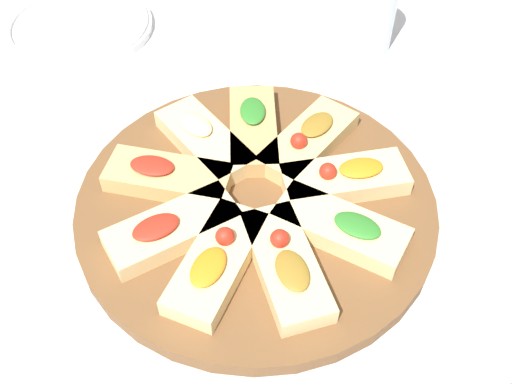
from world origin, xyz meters
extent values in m
plane|color=silver|center=(0.00, 0.00, 0.00)|extent=(3.00, 3.00, 0.00)
cylinder|color=brown|center=(0.00, 0.00, 0.01)|extent=(0.36, 0.36, 0.02)
cube|color=#E5C689|center=(-0.02, -0.09, 0.03)|extent=(0.07, 0.13, 0.02)
ellipsoid|color=orange|center=(-0.02, -0.11, 0.04)|extent=(0.04, 0.05, 0.01)
sphere|color=red|center=(-0.01, -0.07, 0.04)|extent=(0.02, 0.02, 0.02)
cube|color=#DBB775|center=(0.05, -0.08, 0.03)|extent=(0.11, 0.13, 0.02)
ellipsoid|color=olive|center=(0.05, -0.09, 0.04)|extent=(0.05, 0.05, 0.01)
sphere|color=red|center=(0.04, -0.06, 0.04)|extent=(0.02, 0.02, 0.02)
cube|color=tan|center=(0.09, -0.03, 0.03)|extent=(0.14, 0.09, 0.02)
ellipsoid|color=#2D7A28|center=(0.10, -0.04, 0.04)|extent=(0.05, 0.04, 0.01)
cube|color=#E5C689|center=(0.09, 0.02, 0.03)|extent=(0.13, 0.08, 0.02)
ellipsoid|color=beige|center=(0.10, 0.03, 0.04)|extent=(0.05, 0.04, 0.01)
cube|color=tan|center=(0.05, 0.08, 0.03)|extent=(0.11, 0.13, 0.02)
ellipsoid|color=red|center=(0.06, 0.09, 0.04)|extent=(0.05, 0.05, 0.01)
cube|color=#E5C689|center=(-0.01, 0.09, 0.03)|extent=(0.07, 0.13, 0.02)
ellipsoid|color=red|center=(-0.02, 0.11, 0.04)|extent=(0.03, 0.05, 0.01)
cube|color=#E5C689|center=(-0.06, 0.06, 0.03)|extent=(0.12, 0.12, 0.02)
ellipsoid|color=orange|center=(-0.08, 0.08, 0.04)|extent=(0.05, 0.05, 0.01)
sphere|color=red|center=(-0.05, 0.05, 0.04)|extent=(0.02, 0.02, 0.02)
cube|color=#E5C689|center=(-0.09, 0.01, 0.03)|extent=(0.13, 0.06, 0.02)
ellipsoid|color=olive|center=(-0.11, 0.01, 0.04)|extent=(0.05, 0.03, 0.01)
sphere|color=red|center=(-0.07, 0.01, 0.04)|extent=(0.02, 0.02, 0.02)
cube|color=#E5C689|center=(-0.07, -0.06, 0.03)|extent=(0.13, 0.12, 0.02)
ellipsoid|color=#2D7A28|center=(-0.08, -0.07, 0.04)|extent=(0.05, 0.05, 0.01)
cylinder|color=white|center=(0.39, 0.11, 0.01)|extent=(0.20, 0.20, 0.01)
torus|color=white|center=(0.39, 0.11, 0.01)|extent=(0.19, 0.19, 0.01)
cylinder|color=silver|center=(0.22, -0.24, 0.05)|extent=(0.08, 0.08, 0.11)
camera|label=1|loc=(-0.36, 0.15, 0.47)|focal=42.00mm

